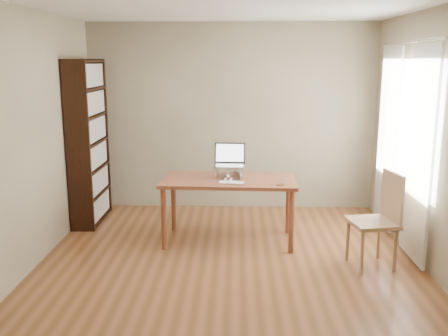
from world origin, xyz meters
TOP-DOWN VIEW (x-y plane):
  - room at (0.03, 0.01)m, footprint 4.04×4.54m
  - bookshelf at (-1.83, 1.55)m, footprint 0.30×0.90m
  - curtains at (1.92, 0.80)m, footprint 0.03×1.90m
  - desk at (-0.01, 0.83)m, footprint 1.57×0.83m
  - laptop_stand at (-0.01, 0.91)m, footprint 0.32×0.25m
  - laptop at (-0.01, 0.97)m, footprint 0.37×0.31m
  - keyboard at (0.02, 0.61)m, footprint 0.31×0.17m
  - coaster at (0.55, 0.55)m, footprint 0.09×0.09m
  - cat at (-0.01, 0.94)m, footprint 0.22×0.46m
  - chair at (1.53, 0.13)m, footprint 0.51×0.51m

SIDE VIEW (x-z plane):
  - chair at x=1.53m, z-range 0.04..1.03m
  - desk at x=-0.01m, z-range 0.29..1.04m
  - coaster at x=0.55m, z-range 0.75..0.76m
  - keyboard at x=0.02m, z-range 0.75..0.77m
  - cat at x=-0.01m, z-range 0.74..0.87m
  - laptop_stand at x=-0.01m, z-range 0.77..0.90m
  - laptop at x=-0.01m, z-range 0.82..1.07m
  - bookshelf at x=-1.83m, z-range 0.00..2.10m
  - curtains at x=1.92m, z-range 0.05..2.29m
  - room at x=0.03m, z-range -0.02..2.62m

